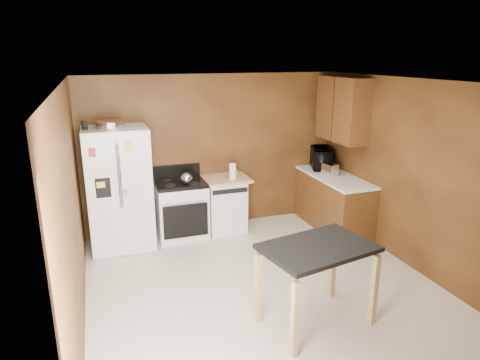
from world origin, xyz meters
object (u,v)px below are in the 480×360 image
pen_cup (84,125)px  toaster (330,169)px  paper_towel (233,171)px  gas_range (181,209)px  island (317,259)px  kettle (186,178)px  refrigerator (119,189)px  green_canister (236,173)px  microwave (321,159)px  roasting_pan (111,124)px  dishwasher (225,204)px

pen_cup → toaster: pen_cup is taller
paper_towel → gas_range: paper_towel is taller
island → kettle: bearing=107.5°
kettle → paper_towel: size_ratio=0.70×
refrigerator → island: (1.80, -2.68, -0.14)m
pen_cup → green_canister: (2.22, 0.15, -0.92)m
pen_cup → microwave: size_ratio=0.20×
roasting_pan → kettle: 1.34m
roasting_pan → pen_cup: bearing=-178.7°
pen_cup → island: 3.59m
roasting_pan → green_canister: (1.88, 0.14, -0.91)m
kettle → toaster: size_ratio=0.69×
roasting_pan → refrigerator: 0.95m
microwave → refrigerator: (-3.38, -0.11, -0.16)m
paper_towel → microwave: size_ratio=0.43×
dishwasher → gas_range: bearing=-178.1°
refrigerator → dishwasher: size_ratio=2.02×
toaster → island: bearing=-129.6°
refrigerator → gas_range: size_ratio=1.64×
paper_towel → green_canister: size_ratio=2.50×
kettle → dishwasher: 0.86m
pen_cup → refrigerator: pen_cup is taller
kettle → refrigerator: refrigerator is taller
pen_cup → gas_range: size_ratio=0.10×
pen_cup → dishwasher: pen_cup is taller
pen_cup → toaster: size_ratio=0.45×
kettle → dishwasher: (0.65, 0.17, -0.54)m
kettle → island: bearing=-72.5°
kettle → green_canister: bearing=12.7°
paper_towel → green_canister: bearing=53.7°
green_canister → dishwasher: 0.53m
pen_cup → island: (2.18, -2.63, -1.10)m
paper_towel → dishwasher: bearing=133.1°
refrigerator → microwave: bearing=1.9°
paper_towel → microwave: (1.64, 0.14, 0.05)m
pen_cup → refrigerator: 1.03m
paper_towel → green_canister: paper_towel is taller
gas_range → dishwasher: size_ratio=1.24×
microwave → refrigerator: size_ratio=0.32×
kettle → gas_range: 0.55m
island → refrigerator: bearing=123.9°
kettle → gas_range: bearing=115.8°
toaster → roasting_pan: bearing=167.8°
dishwasher → roasting_pan: bearing=-175.9°
kettle → refrigerator: bearing=174.9°
paper_towel → refrigerator: (-1.74, 0.03, -0.12)m
roasting_pan → dishwasher: (1.68, 0.12, -1.40)m
kettle → island: kettle is taller
pen_cup → paper_towel: size_ratio=0.46×
green_canister → toaster: 1.53m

